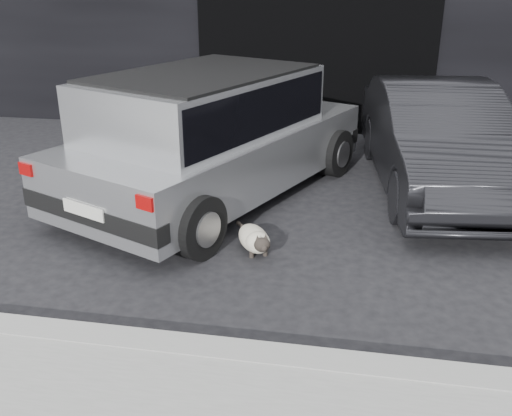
% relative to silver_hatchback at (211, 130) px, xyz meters
% --- Properties ---
extents(ground, '(80.00, 80.00, 0.00)m').
position_rel_silver_hatchback_xyz_m(ground, '(-0.05, -0.60, -0.85)').
color(ground, black).
rests_on(ground, ground).
extents(garage_opening, '(4.00, 0.10, 2.60)m').
position_rel_silver_hatchback_xyz_m(garage_opening, '(0.95, 3.39, 0.45)').
color(garage_opening, black).
rests_on(garage_opening, ground).
extents(curb, '(18.00, 0.25, 0.12)m').
position_rel_silver_hatchback_xyz_m(curb, '(0.95, -3.20, -0.79)').
color(curb, gray).
rests_on(curb, ground).
extents(silver_hatchback, '(3.41, 4.62, 1.56)m').
position_rel_silver_hatchback_xyz_m(silver_hatchback, '(0.00, 0.00, 0.00)').
color(silver_hatchback, '#B4B6B9').
rests_on(silver_hatchback, ground).
extents(second_car, '(1.88, 4.20, 1.34)m').
position_rel_silver_hatchback_xyz_m(second_car, '(2.73, 0.77, -0.18)').
color(second_car, black).
rests_on(second_car, ground).
extents(cat_siamese, '(0.51, 0.75, 0.29)m').
position_rel_silver_hatchback_xyz_m(cat_siamese, '(0.80, -1.44, -0.72)').
color(cat_siamese, beige).
rests_on(cat_siamese, ground).
extents(cat_white, '(0.87, 0.35, 0.41)m').
position_rel_silver_hatchback_xyz_m(cat_white, '(0.15, -1.20, -0.65)').
color(cat_white, silver).
rests_on(cat_white, ground).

